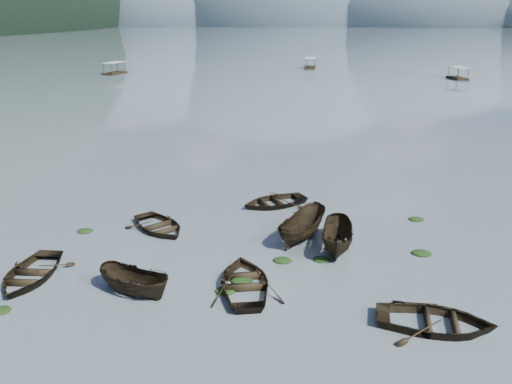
# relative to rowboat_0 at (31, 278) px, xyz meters

# --- Properties ---
(ground_plane) EXTENTS (2400.00, 2400.00, 0.00)m
(ground_plane) POSITION_rel_rowboat_0_xyz_m (10.58, -3.00, 0.00)
(ground_plane) COLOR slate
(haze_mtn_a) EXTENTS (520.00, 520.00, 280.00)m
(haze_mtn_a) POSITION_rel_rowboat_0_xyz_m (-249.42, 897.00, 0.00)
(haze_mtn_a) COLOR #475666
(haze_mtn_a) RESTS_ON ground
(haze_mtn_b) EXTENTS (520.00, 520.00, 340.00)m
(haze_mtn_b) POSITION_rel_rowboat_0_xyz_m (-49.42, 897.00, 0.00)
(haze_mtn_b) COLOR #475666
(haze_mtn_b) RESTS_ON ground
(haze_mtn_c) EXTENTS (520.00, 520.00, 260.00)m
(haze_mtn_c) POSITION_rel_rowboat_0_xyz_m (150.58, 897.00, 0.00)
(haze_mtn_c) COLOR #475666
(haze_mtn_c) RESTS_ON ground
(haze_mtn_d) EXTENTS (520.00, 520.00, 220.00)m
(haze_mtn_d) POSITION_rel_rowboat_0_xyz_m (330.58, 897.00, 0.00)
(haze_mtn_d) COLOR #475666
(haze_mtn_d) RESTS_ON ground
(rowboat_0) EXTENTS (3.71, 5.01, 1.00)m
(rowboat_0) POSITION_rel_rowboat_0_xyz_m (0.00, 0.00, 0.00)
(rowboat_0) COLOR black
(rowboat_0) RESTS_ON ground
(rowboat_2) EXTENTS (4.39, 2.98, 1.59)m
(rowboat_2) POSITION_rel_rowboat_0_xyz_m (5.88, -0.81, 0.00)
(rowboat_2) COLOR black
(rowboat_2) RESTS_ON ground
(rowboat_3) EXTENTS (4.62, 5.71, 1.04)m
(rowboat_3) POSITION_rel_rowboat_0_xyz_m (11.07, 0.40, 0.00)
(rowboat_3) COLOR black
(rowboat_3) RESTS_ON ground
(rowboat_4) EXTENTS (5.38, 4.10, 1.04)m
(rowboat_4) POSITION_rel_rowboat_0_xyz_m (19.70, -1.97, 0.00)
(rowboat_4) COLOR black
(rowboat_4) RESTS_ON ground
(rowboat_5) EXTENTS (2.07, 4.82, 1.82)m
(rowboat_5) POSITION_rel_rowboat_0_xyz_m (15.75, 5.22, 0.00)
(rowboat_5) COLOR black
(rowboat_5) RESTS_ON ground
(rowboat_6) EXTENTS (5.67, 5.66, 0.97)m
(rowboat_6) POSITION_rel_rowboat_0_xyz_m (4.71, 6.76, 0.00)
(rowboat_6) COLOR black
(rowboat_6) RESTS_ON ground
(rowboat_7) EXTENTS (5.85, 5.43, 0.99)m
(rowboat_7) POSITION_rel_rowboat_0_xyz_m (11.54, 11.98, 0.00)
(rowboat_7) COLOR black
(rowboat_7) RESTS_ON ground
(rowboat_8) EXTENTS (3.64, 5.15, 1.86)m
(rowboat_8) POSITION_rel_rowboat_0_xyz_m (13.65, 6.54, 0.00)
(rowboat_8) COLOR black
(rowboat_8) RESTS_ON ground
(weed_clump_0) EXTENTS (0.94, 0.77, 0.21)m
(weed_clump_0) POSITION_rel_rowboat_0_xyz_m (0.29, -3.02, 0.00)
(weed_clump_0) COLOR black
(weed_clump_0) RESTS_ON ground
(weed_clump_1) EXTENTS (1.01, 0.81, 0.22)m
(weed_clump_1) POSITION_rel_rowboat_0_xyz_m (10.16, -0.13, 0.00)
(weed_clump_1) COLOR black
(weed_clump_1) RESTS_ON ground
(weed_clump_2) EXTENTS (1.12, 0.89, 0.24)m
(weed_clump_2) POSITION_rel_rowboat_0_xyz_m (10.83, 0.93, 0.00)
(weed_clump_2) COLOR black
(weed_clump_2) RESTS_ON ground
(weed_clump_3) EXTENTS (0.97, 0.82, 0.22)m
(weed_clump_3) POSITION_rel_rowboat_0_xyz_m (14.86, 3.82, 0.00)
(weed_clump_3) COLOR black
(weed_clump_3) RESTS_ON ground
(weed_clump_4) EXTENTS (1.13, 0.90, 0.23)m
(weed_clump_4) POSITION_rel_rowboat_0_xyz_m (20.48, 5.25, 0.00)
(weed_clump_4) COLOR black
(weed_clump_4) RESTS_ON ground
(weed_clump_5) EXTENTS (1.03, 0.83, 0.22)m
(weed_clump_5) POSITION_rel_rowboat_0_xyz_m (0.17, 5.94, 0.00)
(weed_clump_5) COLOR black
(weed_clump_5) RESTS_ON ground
(weed_clump_6) EXTENTS (1.04, 0.86, 0.22)m
(weed_clump_6) POSITION_rel_rowboat_0_xyz_m (12.72, 3.46, 0.00)
(weed_clump_6) COLOR black
(weed_clump_6) RESTS_ON ground
(weed_clump_7) EXTENTS (1.01, 0.80, 0.22)m
(weed_clump_7) POSITION_rel_rowboat_0_xyz_m (21.10, 10.39, 0.00)
(weed_clump_7) COLOR black
(weed_clump_7) RESTS_ON ground
(pontoon_left) EXTENTS (3.87, 7.12, 2.59)m
(pontoon_left) POSITION_rel_rowboat_0_xyz_m (-32.78, 93.19, 0.00)
(pontoon_left) COLOR black
(pontoon_left) RESTS_ON ground
(pontoon_centre) EXTENTS (3.11, 6.77, 2.54)m
(pontoon_centre) POSITION_rel_rowboat_0_xyz_m (12.28, 112.74, 0.00)
(pontoon_centre) COLOR black
(pontoon_centre) RESTS_ON ground
(pontoon_right) EXTENTS (3.37, 6.57, 2.41)m
(pontoon_right) POSITION_rel_rowboat_0_xyz_m (44.24, 92.62, 0.00)
(pontoon_right) COLOR black
(pontoon_right) RESTS_ON ground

